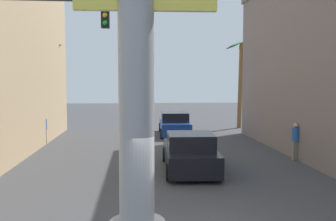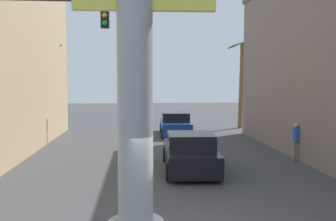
# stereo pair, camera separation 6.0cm
# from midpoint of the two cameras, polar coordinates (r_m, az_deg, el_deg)

# --- Properties ---
(ground_plane) EXTENTS (90.29, 90.29, 0.00)m
(ground_plane) POSITION_cam_midpoint_polar(r_m,az_deg,el_deg) (18.21, -1.26, -7.02)
(ground_plane) COLOR #424244
(neon_sign_pole) EXTENTS (3.19, 1.17, 10.48)m
(neon_sign_pole) POSITION_cam_midpoint_polar(r_m,az_deg,el_deg) (7.77, -5.10, 14.16)
(neon_sign_pole) COLOR #9E9EA3
(neon_sign_pole) RESTS_ON ground
(street_lamp) EXTENTS (2.28, 0.28, 7.70)m
(street_lamp) POSITION_cam_midpoint_polar(r_m,az_deg,el_deg) (16.33, 23.15, 7.51)
(street_lamp) COLOR #59595E
(street_lamp) RESTS_ON ground
(traffic_light_mast) EXTENTS (5.68, 0.32, 6.09)m
(traffic_light_mast) POSITION_cam_midpoint_polar(r_m,az_deg,el_deg) (11.95, -24.38, 7.43)
(traffic_light_mast) COLOR #333333
(traffic_light_mast) RESTS_ON ground
(car_lead) EXTENTS (2.21, 4.76, 1.56)m
(car_lead) POSITION_cam_midpoint_polar(r_m,az_deg,el_deg) (15.32, 3.21, -6.54)
(car_lead) COLOR black
(car_lead) RESTS_ON ground
(car_far) EXTENTS (2.17, 4.74, 1.56)m
(car_far) POSITION_cam_midpoint_polar(r_m,az_deg,el_deg) (25.38, 0.93, -2.08)
(car_far) COLOR black
(car_far) RESTS_ON ground
(palm_tree_far_left) EXTENTS (2.29, 2.32, 6.61)m
(palm_tree_far_left) POSITION_cam_midpoint_polar(r_m,az_deg,el_deg) (27.04, -18.11, 5.44)
(palm_tree_far_left) COLOR brown
(palm_tree_far_left) RESTS_ON ground
(palm_tree_far_right) EXTENTS (2.80, 2.99, 6.75)m
(palm_tree_far_right) POSITION_cam_midpoint_polar(r_m,az_deg,el_deg) (29.44, 11.02, 5.66)
(palm_tree_far_right) COLOR brown
(palm_tree_far_right) RESTS_ON ground
(palm_tree_mid_left) EXTENTS (2.78, 2.75, 8.89)m
(palm_tree_mid_left) POSITION_cam_midpoint_polar(r_m,az_deg,el_deg) (19.35, -22.65, 9.20)
(palm_tree_mid_left) COLOR brown
(palm_tree_mid_left) RESTS_ON ground
(pedestrian_far_left) EXTENTS (0.47, 0.47, 1.68)m
(pedestrian_far_left) POSITION_cam_midpoint_polar(r_m,az_deg,el_deg) (22.78, -18.46, -2.45)
(pedestrian_far_left) COLOR #3F3833
(pedestrian_far_left) RESTS_ON ground
(pedestrian_mid_right) EXTENTS (0.40, 0.40, 1.72)m
(pedestrian_mid_right) POSITION_cam_midpoint_polar(r_m,az_deg,el_deg) (18.13, 18.76, -4.06)
(pedestrian_mid_right) COLOR gray
(pedestrian_mid_right) RESTS_ON ground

